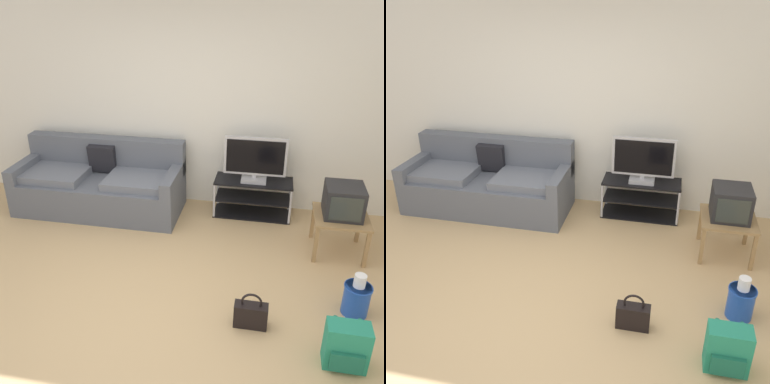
# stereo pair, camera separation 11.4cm
# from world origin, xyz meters

# --- Properties ---
(ground_plane) EXTENTS (9.00, 9.80, 0.02)m
(ground_plane) POSITION_xyz_m (0.00, 0.00, -0.01)
(ground_plane) COLOR tan
(wall_back) EXTENTS (9.00, 0.10, 2.70)m
(wall_back) POSITION_xyz_m (0.00, 2.45, 1.35)
(wall_back) COLOR silver
(wall_back) RESTS_ON ground_plane
(couch) EXTENTS (2.14, 0.88, 0.90)m
(couch) POSITION_xyz_m (-1.11, 1.93, 0.34)
(couch) COLOR #565B66
(couch) RESTS_ON ground_plane
(tv_stand) EXTENTS (0.98, 0.41, 0.48)m
(tv_stand) POSITION_xyz_m (0.87, 2.14, 0.24)
(tv_stand) COLOR black
(tv_stand) RESTS_ON ground_plane
(flat_tv) EXTENTS (0.77, 0.22, 0.57)m
(flat_tv) POSITION_xyz_m (0.87, 2.11, 0.76)
(flat_tv) COLOR #B2B2B7
(flat_tv) RESTS_ON tv_stand
(side_table) EXTENTS (0.57, 0.57, 0.46)m
(side_table) POSITION_xyz_m (1.86, 1.44, 0.39)
(side_table) COLOR #9E7A4C
(side_table) RESTS_ON ground_plane
(crt_tv) EXTENTS (0.40, 0.41, 0.34)m
(crt_tv) POSITION_xyz_m (1.86, 1.45, 0.63)
(crt_tv) COLOR #232326
(crt_tv) RESTS_ON side_table
(backpack) EXTENTS (0.33, 0.25, 0.39)m
(backpack) POSITION_xyz_m (1.75, -0.22, 0.19)
(backpack) COLOR #238466
(backpack) RESTS_ON ground_plane
(handbag) EXTENTS (0.29, 0.12, 0.35)m
(handbag) POSITION_xyz_m (1.00, 0.07, 0.12)
(handbag) COLOR black
(handbag) RESTS_ON ground_plane
(cleaning_bucket) EXTENTS (0.25, 0.25, 0.42)m
(cleaning_bucket) POSITION_xyz_m (1.92, 0.42, 0.17)
(cleaning_bucket) COLOR blue
(cleaning_bucket) RESTS_ON ground_plane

